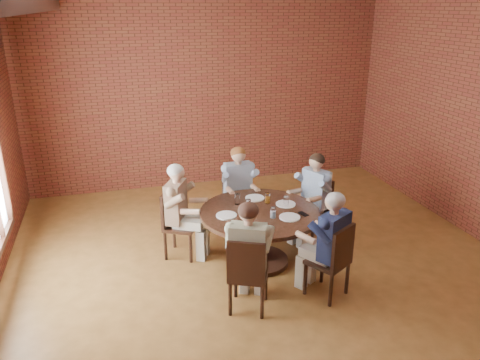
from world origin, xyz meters
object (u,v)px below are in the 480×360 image
object	(u,v)px
chair_b	(238,198)
diner_d	(249,257)
dining_table	(260,227)
chair_c	(175,221)
diner_c	(181,211)
chair_d	(247,272)
diner_a	(313,198)
smartphone	(303,214)
chair_e	(334,259)
diner_b	(239,191)
diner_e	(329,245)
chair_a	(316,206)

from	to	relation	value
chair_b	diner_d	xyz separation A→B (m)	(-0.42, -1.95, 0.15)
dining_table	chair_c	xyz separation A→B (m)	(-1.02, 0.52, -0.03)
diner_c	diner_d	bearing A→B (deg)	-132.08
chair_c	chair_d	world-z (taller)	chair_d
dining_table	chair_c	world-z (taller)	chair_c
diner_a	smartphone	world-z (taller)	diner_a
chair_c	chair_e	distance (m)	2.18
chair_c	diner_c	bearing A→B (deg)	-90.00
diner_b	smartphone	distance (m)	1.31
chair_b	diner_c	distance (m)	1.10
chair_c	chair_d	distance (m)	1.60
diner_a	diner_c	world-z (taller)	diner_c
diner_d	smartphone	distance (m)	1.13
diner_c	diner_a	bearing A→B (deg)	-64.50
chair_b	diner_e	xyz separation A→B (m)	(0.54, -1.94, 0.15)
chair_b	chair_d	xyz separation A→B (m)	(-0.45, -2.02, -0.00)
chair_e	chair_a	bearing A→B (deg)	-137.59
chair_c	diner_e	distance (m)	2.11
chair_d	diner_c	bearing A→B (deg)	-46.40
diner_b	diner_d	size ratio (longest dim) A/B	1.00
chair_d	chair_b	bearing A→B (deg)	-77.45
chair_a	chair_e	size ratio (longest dim) A/B	1.00
chair_e	diner_d	bearing A→B (deg)	-34.58
diner_a	smartphone	bearing A→B (deg)	-57.69
chair_d	chair_c	bearing A→B (deg)	-44.38
chair_c	dining_table	bearing A→B (deg)	-90.00
chair_c	diner_d	bearing A→B (deg)	-130.07
chair_b	chair_a	bearing A→B (deg)	-30.41
chair_c	diner_c	world-z (taller)	diner_c
diner_b	diner_c	world-z (taller)	diner_b
chair_a	smartphone	distance (m)	0.91
diner_a	chair_d	world-z (taller)	diner_a
smartphone	chair_d	bearing A→B (deg)	-160.74
chair_a	chair_d	distance (m)	2.05
chair_d	diner_a	bearing A→B (deg)	-109.59
chair_b	diner_c	world-z (taller)	diner_c
chair_d	diner_e	xyz separation A→B (m)	(0.99, 0.08, 0.15)
dining_table	diner_d	bearing A→B (deg)	-115.15
chair_b	smartphone	distance (m)	1.41
chair_b	diner_b	bearing A→B (deg)	-90.00
smartphone	diner_a	bearing A→B (deg)	38.84
dining_table	diner_c	xyz separation A→B (m)	(-0.94, 0.49, 0.12)
dining_table	chair_b	world-z (taller)	chair_b
dining_table	chair_d	xyz separation A→B (m)	(-0.46, -0.97, -0.03)
chair_a	smartphone	xyz separation A→B (m)	(-0.51, -0.71, 0.26)
diner_a	diner_c	xyz separation A→B (m)	(-1.88, 0.06, 0.00)
chair_c	smartphone	bearing A→B (deg)	-89.72
diner_d	chair_d	bearing A→B (deg)	90.00
chair_d	diner_e	size ratio (longest dim) A/B	0.71
diner_d	diner_e	bearing A→B (deg)	-154.55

